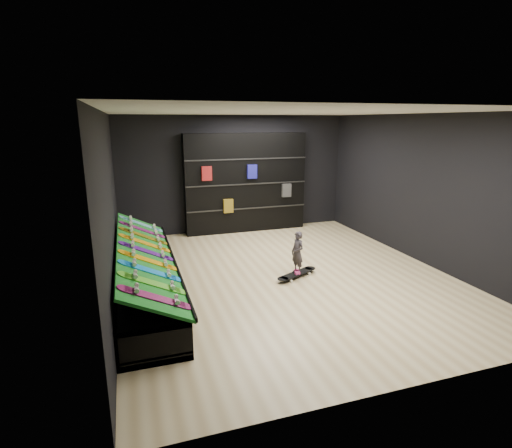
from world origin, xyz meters
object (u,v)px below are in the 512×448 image
object	(u,v)px
display_rack	(145,279)
child	(297,261)
floor_skateboard	(297,275)
back_shelving	(246,183)

from	to	relation	value
display_rack	child	distance (m)	2.74
floor_skateboard	child	bearing A→B (deg)	0.00
display_rack	back_shelving	size ratio (longest dim) A/B	1.41
back_shelving	floor_skateboard	xyz separation A→B (m)	(-0.05, -3.49, -1.23)
back_shelving	floor_skateboard	bearing A→B (deg)	-90.74
back_shelving	child	distance (m)	3.62
display_rack	back_shelving	world-z (taller)	back_shelving
display_rack	floor_skateboard	distance (m)	2.75
floor_skateboard	back_shelving	bearing A→B (deg)	63.57
back_shelving	floor_skateboard	world-z (taller)	back_shelving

